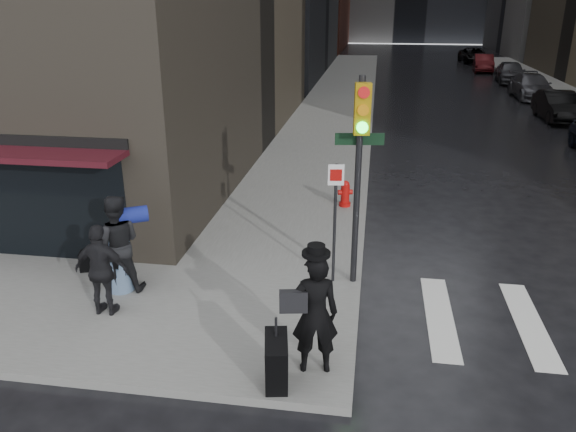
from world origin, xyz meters
name	(u,v)px	position (x,y,z in m)	size (l,w,h in m)	color
ground	(246,329)	(0.00, 0.00, 0.00)	(140.00, 140.00, 0.00)	black
sidewalk_left	(342,93)	(0.00, 27.00, 0.07)	(4.00, 50.00, 0.15)	slate
sidewalk_right	(571,99)	(13.50, 27.00, 0.07)	(3.00, 50.00, 0.15)	slate
man_overcoat	(307,322)	(1.26, -1.27, 1.06)	(1.12, 1.26, 2.16)	black
man_jeans	(116,244)	(-2.72, 0.82, 1.14)	(1.44, 1.03, 1.98)	black
man_greycoat	(102,270)	(-2.59, -0.07, 1.02)	(1.03, 0.45, 1.74)	black
traffic_light	(357,156)	(1.81, 1.80, 2.82)	(1.03, 0.53, 4.14)	black
fire_hydrant	(345,195)	(1.40, 6.36, 0.48)	(0.43, 0.32, 0.74)	#AF0D0A
parked_car_2	(558,106)	(10.89, 20.66, 0.69)	(1.47, 4.21, 1.39)	black
parked_car_3	(531,86)	(11.24, 27.35, 0.70)	(1.96, 4.83, 1.40)	#424248
parked_car_4	(511,72)	(11.41, 34.05, 0.75)	(1.77, 4.41, 1.50)	#3B3B3F
parked_car_5	(483,63)	(10.66, 40.74, 0.68)	(1.45, 4.15, 1.37)	#440D10
parked_car_6	(474,55)	(10.92, 47.44, 0.69)	(2.27, 4.93, 1.37)	black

